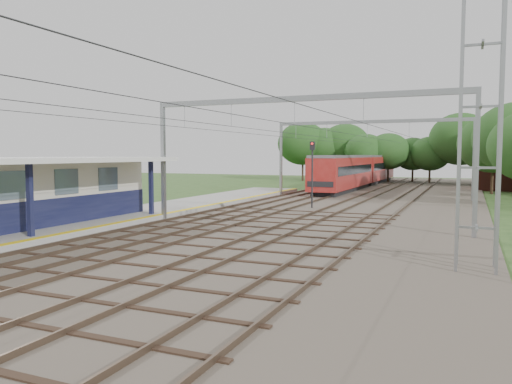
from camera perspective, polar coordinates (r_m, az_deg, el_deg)
The scene contains 12 objects.
ground at distance 15.93m, azimuth -25.86°, elevation -10.42°, with size 160.00×160.00×0.00m, color #2D4C1E.
ballast_bed at distance 40.95m, azimuth 12.26°, elevation -1.24°, with size 18.00×90.00×0.10m, color #473D33.
platform at distance 31.01m, azimuth -15.34°, elevation -2.82°, with size 5.00×52.00×0.35m, color gray.
yellow_stripe at distance 29.64m, azimuth -11.94°, elevation -2.73°, with size 0.45×52.00×0.01m, color yellow.
station_building at distance 26.81m, azimuth -27.13°, elevation -0.21°, with size 3.41×18.00×3.40m.
rail_tracks at distance 41.48m, azimuth 8.87°, elevation -0.95°, with size 11.80×88.00×0.15m.
catenary_system at distance 36.31m, azimuth 10.01°, elevation 6.72°, with size 17.22×88.00×7.00m.
lattice_pylon at distance 18.14m, azimuth 24.33°, elevation 10.47°, with size 1.30×1.30×12.00m.
tree_band at distance 67.61m, azimuth 16.62°, elevation 4.95°, with size 31.72×30.88×8.82m.
house_far at distance 62.17m, azimuth 27.24°, elevation 3.18°, with size 8.00×6.12×8.66m.
train at distance 62.10m, azimuth 11.90°, elevation 2.52°, with size 2.87×35.72×3.77m.
signal_post at distance 35.92m, azimuth 6.45°, elevation 3.09°, with size 0.34×0.28×4.87m.
Camera 1 is at (11.75, -10.02, 3.93)m, focal length 35.00 mm.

